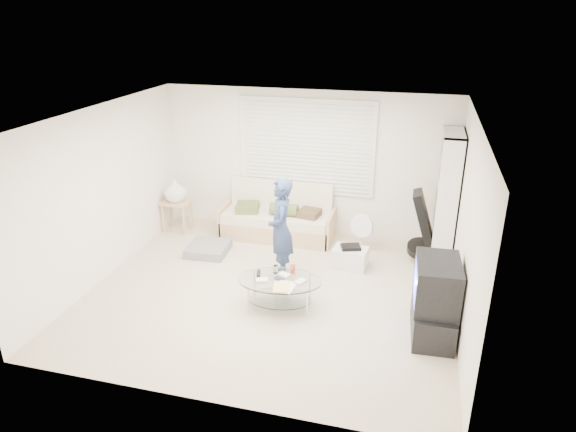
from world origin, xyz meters
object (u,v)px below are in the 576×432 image
(tv_unit, at_px, (435,300))
(coffee_table, at_px, (280,285))
(futon_sofa, at_px, (278,219))
(bookshelf, at_px, (446,198))

(tv_unit, xyz_separation_m, coffee_table, (-1.96, 0.12, -0.15))
(tv_unit, relative_size, coffee_table, 0.83)
(tv_unit, bearing_deg, coffee_table, 176.44)
(futon_sofa, distance_m, coffee_table, 2.30)
(futon_sofa, distance_m, bookshelf, 2.83)
(tv_unit, height_order, coffee_table, tv_unit)
(coffee_table, bearing_deg, tv_unit, -3.56)
(futon_sofa, relative_size, tv_unit, 1.96)
(futon_sofa, height_order, bookshelf, bookshelf)
(bookshelf, xyz_separation_m, coffee_table, (-2.09, -2.05, -0.69))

